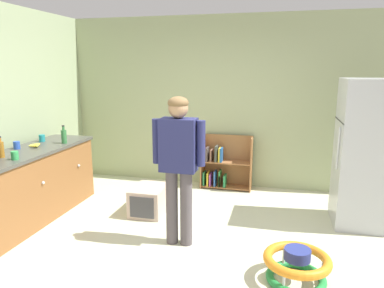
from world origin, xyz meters
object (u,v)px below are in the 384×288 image
object	(u,v)px
standing_person	(179,158)
kitchen_counter	(21,189)
teal_cup	(42,138)
refrigerator	(368,154)
blue_cup	(17,145)
banana_bunch	(36,145)
bookshelf	(223,165)
green_glass_bottle	(64,136)
pet_carrier	(149,200)
green_cup	(15,156)
baby_walker	(297,266)
amber_bottle	(1,149)

from	to	relation	value
standing_person	kitchen_counter	bearing A→B (deg)	179.55
standing_person	teal_cup	world-z (taller)	standing_person
refrigerator	blue_cup	world-z (taller)	refrigerator
banana_bunch	blue_cup	xyz separation A→B (m)	(-0.17, -0.14, 0.02)
standing_person	bookshelf	bearing A→B (deg)	84.95
standing_person	green_glass_bottle	distance (m)	1.91
bookshelf	pet_carrier	world-z (taller)	bookshelf
green_cup	pet_carrier	bearing A→B (deg)	38.33
refrigerator	blue_cup	bearing A→B (deg)	-169.08
bookshelf	baby_walker	bearing A→B (deg)	-66.55
teal_cup	blue_cup	world-z (taller)	same
refrigerator	baby_walker	xyz separation A→B (m)	(-0.83, -1.48, -0.73)
kitchen_counter	bookshelf	bearing A→B (deg)	42.04
standing_person	amber_bottle	size ratio (longest dim) A/B	6.57
bookshelf	teal_cup	bearing A→B (deg)	-151.16
baby_walker	amber_bottle	size ratio (longest dim) A/B	2.46
teal_cup	blue_cup	bearing A→B (deg)	-91.97
blue_cup	banana_bunch	bearing A→B (deg)	39.94
green_cup	blue_cup	bearing A→B (deg)	127.71
kitchen_counter	refrigerator	size ratio (longest dim) A/B	1.34
standing_person	green_glass_bottle	bearing A→B (deg)	159.75
standing_person	green_cup	distance (m)	1.84
standing_person	banana_bunch	xyz separation A→B (m)	(-2.01, 0.36, -0.05)
banana_bunch	refrigerator	bearing A→B (deg)	9.44
pet_carrier	bookshelf	bearing A→B (deg)	58.10
baby_walker	green_glass_bottle	size ratio (longest dim) A/B	2.46
refrigerator	kitchen_counter	bearing A→B (deg)	-165.89
green_glass_bottle	teal_cup	size ratio (longest dim) A/B	2.59
blue_cup	kitchen_counter	bearing A→B (deg)	-49.24
standing_person	blue_cup	bearing A→B (deg)	174.26
kitchen_counter	standing_person	bearing A→B (deg)	-0.45
amber_bottle	teal_cup	world-z (taller)	amber_bottle
green_cup	baby_walker	bearing A→B (deg)	-3.84
baby_walker	blue_cup	bearing A→B (deg)	168.93
green_glass_bottle	green_cup	size ratio (longest dim) A/B	2.59
kitchen_counter	refrigerator	world-z (taller)	refrigerator
bookshelf	green_cup	size ratio (longest dim) A/B	8.95
pet_carrier	teal_cup	size ratio (longest dim) A/B	5.81
standing_person	pet_carrier	distance (m)	1.23
amber_bottle	teal_cup	size ratio (longest dim) A/B	2.59
green_glass_bottle	amber_bottle	world-z (taller)	same
baby_walker	blue_cup	size ratio (longest dim) A/B	6.36
kitchen_counter	bookshelf	xyz separation A→B (m)	(2.18, 1.96, -0.08)
green_glass_bottle	refrigerator	bearing A→B (deg)	5.55
kitchen_counter	baby_walker	size ratio (longest dim) A/B	3.96
kitchen_counter	green_cup	distance (m)	0.59
bookshelf	teal_cup	xyz separation A→B (m)	(-2.33, -1.29, 0.58)
amber_bottle	teal_cup	distance (m)	0.90
refrigerator	teal_cup	distance (m)	4.23
pet_carrier	amber_bottle	world-z (taller)	amber_bottle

